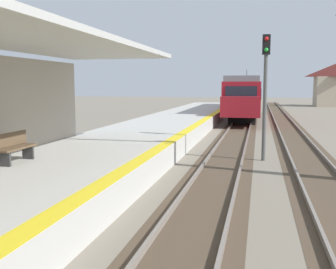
# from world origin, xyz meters

# --- Properties ---
(station_platform) EXTENTS (5.00, 80.00, 0.91)m
(station_platform) POSITION_xyz_m (-2.50, 16.00, 0.45)
(station_platform) COLOR #B7B5AD
(station_platform) RESTS_ON ground
(track_pair_nearest_platform) EXTENTS (2.34, 120.00, 0.16)m
(track_pair_nearest_platform) POSITION_xyz_m (1.90, 20.00, 0.05)
(track_pair_nearest_platform) COLOR #4C3D2D
(track_pair_nearest_platform) RESTS_ON ground
(track_pair_middle) EXTENTS (2.34, 120.00, 0.16)m
(track_pair_middle) POSITION_xyz_m (5.30, 20.00, 0.05)
(track_pair_middle) COLOR #4C3D2D
(track_pair_middle) RESTS_ON ground
(approaching_train) EXTENTS (2.93, 19.60, 4.76)m
(approaching_train) POSITION_xyz_m (1.90, 42.31, 2.18)
(approaching_train) COLOR maroon
(approaching_train) RESTS_ON ground
(rail_signal_post) EXTENTS (0.32, 0.34, 5.20)m
(rail_signal_post) POSITION_xyz_m (3.46, 20.19, 3.19)
(rail_signal_post) COLOR #4C4C4C
(rail_signal_post) RESTS_ON ground
(platform_bench) EXTENTS (0.45, 1.60, 0.88)m
(platform_bench) POSITION_xyz_m (-3.73, 13.31, 1.37)
(platform_bench) COLOR brown
(platform_bench) RESTS_ON station_platform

